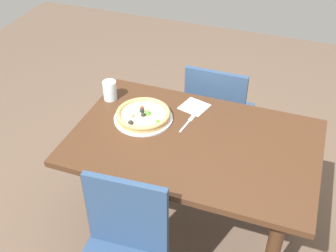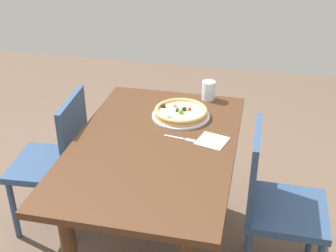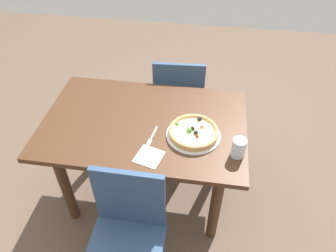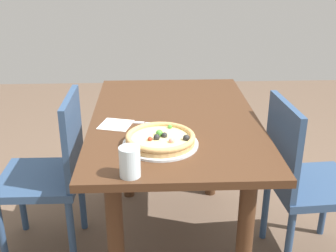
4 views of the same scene
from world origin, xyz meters
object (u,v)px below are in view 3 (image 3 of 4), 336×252
(pizza, at_px, (194,132))
(dining_table, at_px, (145,136))
(plate, at_px, (193,135))
(napkin, at_px, (149,157))
(chair_far, at_px, (127,236))
(drinking_glass, at_px, (239,148))
(fork, at_px, (152,137))
(chair_near, at_px, (179,98))

(pizza, bearing_deg, dining_table, -13.67)
(plate, height_order, napkin, plate)
(chair_far, distance_m, drinking_glass, 0.77)
(drinking_glass, bearing_deg, fork, -7.27)
(chair_far, bearing_deg, chair_near, -95.41)
(chair_far, height_order, plate, chair_far)
(plate, height_order, drinking_glass, drinking_glass)
(drinking_glass, height_order, napkin, drinking_glass)
(fork, bearing_deg, chair_near, -176.56)
(napkin, bearing_deg, plate, -137.97)
(chair_near, bearing_deg, drinking_glass, -66.46)
(chair_near, xyz_separation_m, chair_far, (0.12, 1.24, 0.00))
(dining_table, relative_size, chair_far, 1.45)
(chair_near, xyz_separation_m, fork, (0.07, 0.75, 0.27))
(drinking_glass, relative_size, napkin, 0.82)
(napkin, bearing_deg, chair_near, -93.77)
(chair_far, distance_m, fork, 0.56)
(dining_table, bearing_deg, chair_near, -103.32)
(pizza, height_order, fork, pizza)
(chair_near, xyz_separation_m, drinking_glass, (-0.42, 0.81, 0.33))
(chair_far, bearing_deg, fork, -95.77)
(drinking_glass, bearing_deg, pizza, -24.65)
(fork, height_order, napkin, fork)
(chair_near, height_order, pizza, chair_near)
(chair_near, distance_m, pizza, 0.78)
(pizza, bearing_deg, chair_far, 61.74)
(dining_table, height_order, pizza, pizza)
(plate, bearing_deg, chair_far, 61.71)
(chair_far, distance_m, napkin, 0.44)
(chair_near, height_order, plate, chair_near)
(chair_near, relative_size, plate, 2.70)
(plate, xyz_separation_m, fork, (0.24, 0.05, -0.00))
(fork, relative_size, drinking_glass, 1.45)
(dining_table, relative_size, plate, 3.92)
(chair_far, relative_size, napkin, 6.19)
(plate, distance_m, drinking_glass, 0.29)
(dining_table, bearing_deg, pizza, 166.33)
(fork, bearing_deg, plate, 111.53)
(fork, distance_m, drinking_glass, 0.50)
(chair_far, bearing_deg, plate, -117.95)
(chair_near, bearing_deg, plate, -80.44)
(dining_table, height_order, chair_near, chair_near)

